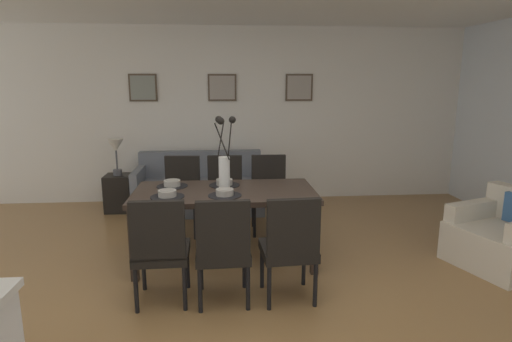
{
  "coord_description": "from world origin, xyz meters",
  "views": [
    {
      "loc": [
        -0.09,
        -3.18,
        1.81
      ],
      "look_at": [
        0.27,
        1.28,
        0.85
      ],
      "focal_mm": 29.5,
      "sensor_mm": 36.0,
      "label": 1
    }
  ],
  "objects_px": {
    "framed_picture_left": "(143,88)",
    "bowl_far_right": "(224,182)",
    "dining_chair_mid_left": "(290,244)",
    "dining_chair_mid_right": "(269,190)",
    "sofa": "(200,190)",
    "centerpiece_vase": "(224,162)",
    "table_lamp": "(116,149)",
    "dining_table": "(225,198)",
    "dining_chair_near_right": "(182,191)",
    "dining_chair_far_right": "(225,190)",
    "dining_chair_near_left": "(160,246)",
    "armchair": "(504,238)",
    "bowl_far_left": "(225,192)",
    "bowl_near_left": "(167,193)",
    "framed_picture_right": "(299,87)",
    "bowl_near_right": "(172,183)",
    "dining_chair_far_left": "(223,246)",
    "framed_picture_center": "(222,88)",
    "side_table": "(119,193)"
  },
  "relations": [
    {
      "from": "dining_table",
      "to": "dining_chair_far_right",
      "type": "height_order",
      "value": "dining_chair_far_right"
    },
    {
      "from": "table_lamp",
      "to": "framed_picture_right",
      "type": "bearing_deg",
      "value": 10.17
    },
    {
      "from": "dining_chair_far_left",
      "to": "side_table",
      "type": "relative_size",
      "value": 1.77
    },
    {
      "from": "armchair",
      "to": "framed_picture_left",
      "type": "bearing_deg",
      "value": 145.99
    },
    {
      "from": "bowl_near_right",
      "to": "sofa",
      "type": "relative_size",
      "value": 0.1
    },
    {
      "from": "dining_chair_mid_left",
      "to": "bowl_far_right",
      "type": "xyz_separation_m",
      "value": [
        -0.52,
        1.09,
        0.27
      ]
    },
    {
      "from": "bowl_near_right",
      "to": "bowl_far_left",
      "type": "xyz_separation_m",
      "value": [
        0.54,
        -0.41,
        0.0
      ]
    },
    {
      "from": "dining_chair_near_right",
      "to": "dining_chair_far_right",
      "type": "xyz_separation_m",
      "value": [
        0.52,
        -0.02,
        0.0
      ]
    },
    {
      "from": "dining_chair_far_left",
      "to": "bowl_far_right",
      "type": "bearing_deg",
      "value": 88.76
    },
    {
      "from": "dining_chair_far_left",
      "to": "framed_picture_right",
      "type": "xyz_separation_m",
      "value": [
        1.18,
        3.17,
        1.2
      ]
    },
    {
      "from": "framed_picture_right",
      "to": "framed_picture_left",
      "type": "bearing_deg",
      "value": 180.0
    },
    {
      "from": "dining_chair_mid_right",
      "to": "table_lamp",
      "type": "relative_size",
      "value": 1.8
    },
    {
      "from": "table_lamp",
      "to": "armchair",
      "type": "xyz_separation_m",
      "value": [
        4.24,
        -2.17,
        -0.61
      ]
    },
    {
      "from": "framed_picture_left",
      "to": "dining_chair_near_left",
      "type": "bearing_deg",
      "value": -78.69
    },
    {
      "from": "dining_chair_mid_right",
      "to": "sofa",
      "type": "relative_size",
      "value": 0.52
    },
    {
      "from": "centerpiece_vase",
      "to": "dining_chair_mid_left",
      "type": "bearing_deg",
      "value": -59.59
    },
    {
      "from": "dining_table",
      "to": "framed_picture_center",
      "type": "distance_m",
      "value": 2.51
    },
    {
      "from": "dining_chair_near_left",
      "to": "dining_chair_far_right",
      "type": "xyz_separation_m",
      "value": [
        0.53,
        1.72,
        0.0
      ]
    },
    {
      "from": "bowl_near_left",
      "to": "framed_picture_left",
      "type": "distance_m",
      "value": 2.72
    },
    {
      "from": "sofa",
      "to": "dining_chair_near_right",
      "type": "bearing_deg",
      "value": -100.81
    },
    {
      "from": "dining_table",
      "to": "dining_chair_mid_left",
      "type": "height_order",
      "value": "dining_chair_mid_left"
    },
    {
      "from": "armchair",
      "to": "framed_picture_center",
      "type": "relative_size",
      "value": 2.43
    },
    {
      "from": "bowl_near_left",
      "to": "bowl_near_right",
      "type": "height_order",
      "value": "same"
    },
    {
      "from": "centerpiece_vase",
      "to": "framed_picture_left",
      "type": "bearing_deg",
      "value": 116.86
    },
    {
      "from": "dining_chair_far_left",
      "to": "framed_picture_left",
      "type": "xyz_separation_m",
      "value": [
        -1.13,
        3.17,
        1.2
      ]
    },
    {
      "from": "dining_chair_far_right",
      "to": "bowl_far_left",
      "type": "xyz_separation_m",
      "value": [
        -0.01,
        -1.07,
        0.27
      ]
    },
    {
      "from": "bowl_near_left",
      "to": "dining_chair_far_right",
      "type": "bearing_deg",
      "value": 62.94
    },
    {
      "from": "centerpiece_vase",
      "to": "armchair",
      "type": "height_order",
      "value": "centerpiece_vase"
    },
    {
      "from": "bowl_near_right",
      "to": "sofa",
      "type": "distance_m",
      "value": 1.68
    },
    {
      "from": "dining_table",
      "to": "dining_chair_mid_right",
      "type": "bearing_deg",
      "value": 57.75
    },
    {
      "from": "framed_picture_right",
      "to": "dining_chair_near_right",
      "type": "bearing_deg",
      "value": -140.04
    },
    {
      "from": "bowl_near_left",
      "to": "dining_chair_far_left",
      "type": "bearing_deg",
      "value": -52.93
    },
    {
      "from": "dining_chair_mid_right",
      "to": "bowl_far_left",
      "type": "height_order",
      "value": "dining_chair_mid_right"
    },
    {
      "from": "framed_picture_center",
      "to": "bowl_far_right",
      "type": "bearing_deg",
      "value": -90.0
    },
    {
      "from": "centerpiece_vase",
      "to": "bowl_far_right",
      "type": "relative_size",
      "value": 4.32
    },
    {
      "from": "framed_picture_left",
      "to": "bowl_far_right",
      "type": "bearing_deg",
      "value": -60.94
    },
    {
      "from": "table_lamp",
      "to": "framed_picture_left",
      "type": "bearing_deg",
      "value": 55.14
    },
    {
      "from": "framed_picture_left",
      "to": "dining_chair_near_right",
      "type": "bearing_deg",
      "value": -65.39
    },
    {
      "from": "bowl_far_left",
      "to": "bowl_near_right",
      "type": "bearing_deg",
      "value": 142.83
    },
    {
      "from": "dining_chair_near_left",
      "to": "dining_chair_far_right",
      "type": "relative_size",
      "value": 1.0
    },
    {
      "from": "bowl_near_left",
      "to": "framed_picture_center",
      "type": "bearing_deg",
      "value": 77.74
    },
    {
      "from": "sofa",
      "to": "framed_picture_right",
      "type": "height_order",
      "value": "framed_picture_right"
    },
    {
      "from": "dining_table",
      "to": "bowl_far_right",
      "type": "distance_m",
      "value": 0.24
    },
    {
      "from": "framed_picture_left",
      "to": "framed_picture_center",
      "type": "distance_m",
      "value": 1.15
    },
    {
      "from": "bowl_near_left",
      "to": "table_lamp",
      "type": "height_order",
      "value": "table_lamp"
    },
    {
      "from": "dining_chair_far_left",
      "to": "centerpiece_vase",
      "type": "distance_m",
      "value": 1.03
    },
    {
      "from": "framed_picture_left",
      "to": "centerpiece_vase",
      "type": "bearing_deg",
      "value": -63.14
    },
    {
      "from": "dining_chair_near_left",
      "to": "sofa",
      "type": "bearing_deg",
      "value": 85.94
    },
    {
      "from": "dining_chair_mid_left",
      "to": "dining_chair_mid_right",
      "type": "distance_m",
      "value": 1.75
    },
    {
      "from": "bowl_near_right",
      "to": "dining_table",
      "type": "bearing_deg",
      "value": -20.76
    }
  ]
}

